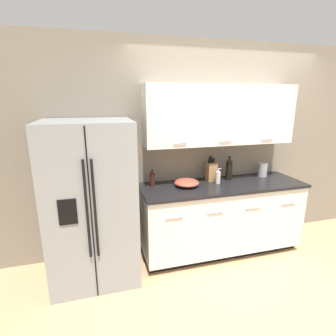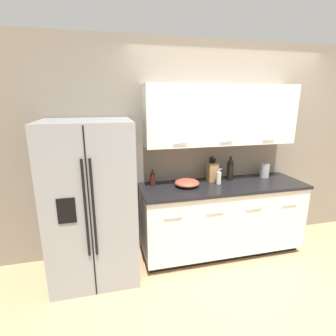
# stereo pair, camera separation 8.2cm
# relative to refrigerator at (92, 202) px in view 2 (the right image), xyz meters

# --- Properties ---
(ground_plane) EXTENTS (14.00, 14.00, 0.00)m
(ground_plane) POSITION_rel_refrigerator_xyz_m (1.71, -0.88, -0.86)
(ground_plane) COLOR tan
(wall_back) EXTENTS (10.00, 0.39, 2.60)m
(wall_back) POSITION_rel_refrigerator_xyz_m (1.67, 0.36, 0.55)
(wall_back) COLOR gray
(wall_back) RESTS_ON ground_plane
(counter_unit) EXTENTS (2.02, 0.64, 0.91)m
(counter_unit) POSITION_rel_refrigerator_xyz_m (1.55, 0.07, -0.40)
(counter_unit) COLOR black
(counter_unit) RESTS_ON ground_plane
(refrigerator) EXTENTS (0.89, 0.78, 1.72)m
(refrigerator) POSITION_rel_refrigerator_xyz_m (0.00, 0.00, 0.00)
(refrigerator) COLOR gray
(refrigerator) RESTS_ON ground_plane
(knife_block) EXTENTS (0.12, 0.11, 0.32)m
(knife_block) POSITION_rel_refrigerator_xyz_m (1.46, 0.22, 0.17)
(knife_block) COLOR #A87A4C
(knife_block) RESTS_ON counter_unit
(wine_bottle) EXTENTS (0.08, 0.08, 0.31)m
(wine_bottle) POSITION_rel_refrigerator_xyz_m (1.70, 0.21, 0.19)
(wine_bottle) COLOR black
(wine_bottle) RESTS_ON counter_unit
(soap_dispenser) EXTENTS (0.06, 0.06, 0.19)m
(soap_dispenser) POSITION_rel_refrigerator_xyz_m (1.49, 0.09, 0.13)
(soap_dispenser) COLOR silver
(soap_dispenser) RESTS_ON counter_unit
(oil_bottle) EXTENTS (0.06, 0.06, 0.20)m
(oil_bottle) POSITION_rel_refrigerator_xyz_m (0.70, 0.22, 0.15)
(oil_bottle) COLOR #3D1914
(oil_bottle) RESTS_ON counter_unit
(steel_canister) EXTENTS (0.12, 0.12, 0.20)m
(steel_canister) POSITION_rel_refrigerator_xyz_m (2.20, 0.22, 0.14)
(steel_canister) COLOR #A3A3A5
(steel_canister) RESTS_ON counter_unit
(mixing_bowl) EXTENTS (0.29, 0.29, 0.08)m
(mixing_bowl) POSITION_rel_refrigerator_xyz_m (1.09, 0.10, 0.09)
(mixing_bowl) COLOR #B24C38
(mixing_bowl) RESTS_ON counter_unit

